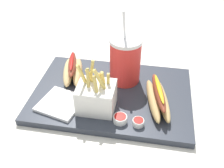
# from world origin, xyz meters

# --- Properties ---
(ground_plane) EXTENTS (2.40, 2.40, 0.02)m
(ground_plane) POSITION_xyz_m (0.00, 0.00, -0.01)
(ground_plane) COLOR silver
(food_tray) EXTENTS (0.47, 0.32, 0.02)m
(food_tray) POSITION_xyz_m (0.00, 0.00, 0.01)
(food_tray) COLOR #2D333D
(food_tray) RESTS_ON ground_plane
(soda_cup) EXTENTS (0.10, 0.10, 0.23)m
(soda_cup) POSITION_xyz_m (-0.03, -0.07, 0.09)
(soda_cup) COLOR red
(soda_cup) RESTS_ON food_tray
(fries_basket) EXTENTS (0.10, 0.09, 0.15)m
(fries_basket) POSITION_xyz_m (0.03, 0.07, 0.06)
(fries_basket) COLOR white
(fries_basket) RESTS_ON food_tray
(hot_dog_1) EXTENTS (0.09, 0.16, 0.06)m
(hot_dog_1) POSITION_xyz_m (0.14, -0.06, 0.04)
(hot_dog_1) COLOR #DBB775
(hot_dog_1) RESTS_ON food_tray
(hot_dog_2) EXTENTS (0.09, 0.19, 0.06)m
(hot_dog_2) POSITION_xyz_m (-0.14, 0.03, 0.04)
(hot_dog_2) COLOR tan
(hot_dog_2) RESTS_ON food_tray
(ketchup_cup_1) EXTENTS (0.03, 0.03, 0.02)m
(ketchup_cup_1) POSITION_xyz_m (-0.09, 0.12, 0.03)
(ketchup_cup_1) COLOR white
(ketchup_cup_1) RESTS_ON food_tray
(ketchup_cup_2) EXTENTS (0.04, 0.04, 0.02)m
(ketchup_cup_2) POSITION_xyz_m (-0.04, 0.12, 0.03)
(ketchup_cup_2) COLOR white
(ketchup_cup_2) RESTS_ON food_tray
(napkin_stack) EXTENTS (0.14, 0.14, 0.01)m
(napkin_stack) POSITION_xyz_m (0.13, 0.08, 0.02)
(napkin_stack) COLOR white
(napkin_stack) RESTS_ON food_tray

